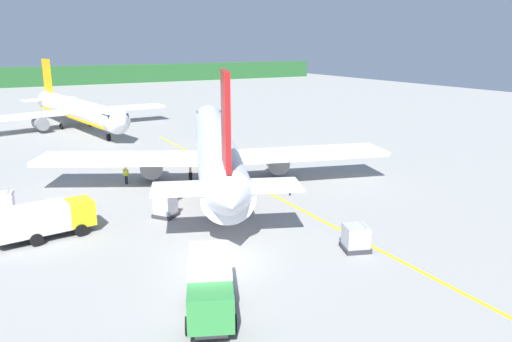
{
  "coord_description": "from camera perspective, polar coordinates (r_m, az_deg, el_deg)",
  "views": [
    {
      "loc": [
        -11.86,
        -26.01,
        13.65
      ],
      "look_at": [
        9.52,
        12.64,
        2.03
      ],
      "focal_mm": 34.26,
      "sensor_mm": 36.0,
      "label": 1
    }
  ],
  "objects": [
    {
      "name": "cargo_container_far",
      "position": [
        34.0,
        11.61,
        -7.63
      ],
      "size": [
        2.24,
        2.24,
        1.87
      ],
      "color": "#333338",
      "rests_on": "ground"
    },
    {
      "name": "crew_marshaller",
      "position": [
        43.62,
        -9.4,
        -2.32
      ],
      "size": [
        0.56,
        0.42,
        1.69
      ],
      "color": "#191E33",
      "rests_on": "ground"
    },
    {
      "name": "airliner_mid_apron",
      "position": [
        85.3,
        -20.24,
        6.72
      ],
      "size": [
        31.42,
        37.87,
        10.83
      ],
      "color": "white",
      "rests_on": "ground"
    },
    {
      "name": "ground",
      "position": [
        76.2,
        -19.54,
        3.49
      ],
      "size": [
        240.0,
        320.0,
        0.2
      ],
      "primitive_type": "cube",
      "color": "#999993"
    },
    {
      "name": "crew_loader_right",
      "position": [
        45.02,
        3.98,
        -1.6
      ],
      "size": [
        0.38,
        0.59,
        1.72
      ],
      "color": "#191E33",
      "rests_on": "ground"
    },
    {
      "name": "service_truck_baggage",
      "position": [
        25.84,
        -5.39,
        -13.18
      ],
      "size": [
        4.28,
        6.18,
        2.87
      ],
      "color": "#338C3F",
      "rests_on": "ground"
    },
    {
      "name": "service_truck_catering",
      "position": [
        38.14,
        -23.46,
        -5.16
      ],
      "size": [
        6.93,
        3.06,
        2.54
      ],
      "color": "yellow",
      "rests_on": "ground"
    },
    {
      "name": "cargo_container_mid",
      "position": [
        40.15,
        -10.5,
        -4.0
      ],
      "size": [
        2.33,
        2.33,
        1.96
      ],
      "color": "#333338",
      "rests_on": "ground"
    },
    {
      "name": "apron_guide_line",
      "position": [
        47.68,
        0.13,
        -1.89
      ],
      "size": [
        0.3,
        60.0,
        0.01
      ],
      "primitive_type": "cube",
      "color": "yellow",
      "rests_on": "ground"
    },
    {
      "name": "airliner_foreground",
      "position": [
        49.7,
        -4.76,
        2.78
      ],
      "size": [
        33.57,
        39.96,
        11.9
      ],
      "color": "silver",
      "rests_on": "ground"
    },
    {
      "name": "cargo_container_near",
      "position": [
        44.8,
        -27.33,
        -3.41
      ],
      "size": [
        1.95,
        1.95,
        2.03
      ],
      "color": "#333338",
      "rests_on": "ground"
    },
    {
      "name": "crew_loader_left",
      "position": [
        50.22,
        -14.94,
        -0.35
      ],
      "size": [
        0.47,
        0.49,
        1.71
      ],
      "color": "#191E33",
      "rests_on": "ground"
    },
    {
      "name": "distant_treeline",
      "position": [
        176.16,
        -25.43,
        9.9
      ],
      "size": [
        216.0,
        6.0,
        6.18
      ],
      "primitive_type": "cube",
      "color": "#28602D",
      "rests_on": "ground"
    }
  ]
}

